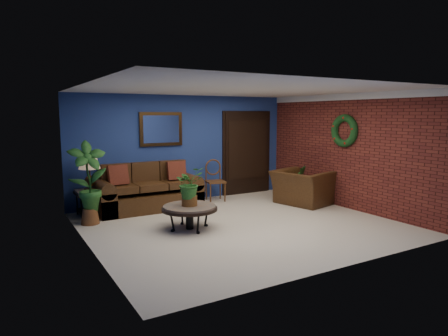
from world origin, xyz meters
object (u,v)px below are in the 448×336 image
side_chair (215,177)px  coffee_table (190,209)px  sofa (147,194)px  table_lamp (90,168)px  end_table (91,196)px  armchair (302,187)px

side_chair → coffee_table: bearing=-118.1°
sofa → table_lamp: 1.37m
sofa → side_chair: bearing=1.2°
end_table → armchair: 4.64m
side_chair → end_table: bearing=-167.5°
end_table → side_chair: bearing=1.4°
end_table → table_lamp: 0.58m
side_chair → sofa: bearing=-167.7°
end_table → side_chair: size_ratio=0.60×
armchair → sofa: bearing=54.2°
table_lamp → side_chair: 2.93m
coffee_table → end_table: size_ratio=1.71×
side_chair → armchair: size_ratio=0.82×
sofa → armchair: size_ratio=1.88×
table_lamp → end_table: bearing=180.0°
side_chair → armchair: bearing=-30.6°
table_lamp → armchair: size_ratio=0.59×
sofa → end_table: 1.21m
sofa → coffee_table: bearing=-85.9°
end_table → armchair: armchair is taller
table_lamp → armchair: bearing=-16.4°
side_chair → table_lamp: bearing=-167.5°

